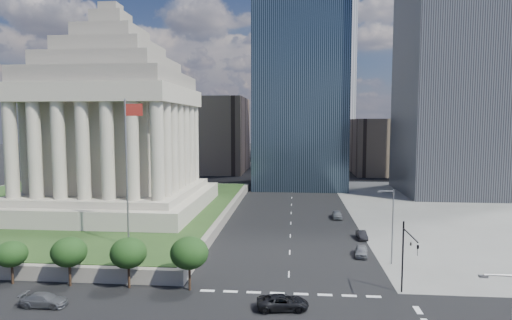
# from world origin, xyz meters

# --- Properties ---
(ground) EXTENTS (500.00, 500.00, 0.00)m
(ground) POSITION_xyz_m (0.00, 100.00, 0.00)
(ground) COLOR black
(ground) RESTS_ON ground
(plaza_terrace) EXTENTS (66.00, 70.00, 1.80)m
(plaza_terrace) POSITION_xyz_m (-45.00, 50.00, 0.90)
(plaza_terrace) COLOR slate
(plaza_terrace) RESTS_ON ground
(plaza_lawn) EXTENTS (64.00, 68.00, 0.10)m
(plaza_lawn) POSITION_xyz_m (-45.00, 50.00, 1.85)
(plaza_lawn) COLOR #243E19
(plaza_lawn) RESTS_ON plaza_terrace
(war_memorial) EXTENTS (34.00, 34.00, 39.00)m
(war_memorial) POSITION_xyz_m (-34.00, 48.00, 21.40)
(war_memorial) COLOR #A59E8A
(war_memorial) RESTS_ON plaza_lawn
(flagpole) EXTENTS (2.52, 0.24, 20.00)m
(flagpole) POSITION_xyz_m (-21.83, 24.00, 13.11)
(flagpole) COLOR slate
(flagpole) RESTS_ON plaza_lawn
(midrise_glass) EXTENTS (26.00, 26.00, 60.00)m
(midrise_glass) POSITION_xyz_m (2.00, 95.00, 30.00)
(midrise_glass) COLOR black
(midrise_glass) RESTS_ON ground
(highrise_ne) EXTENTS (26.00, 28.00, 100.00)m
(highrise_ne) POSITION_xyz_m (42.00, 85.00, 50.00)
(highrise_ne) COLOR black
(highrise_ne) RESTS_ON ground
(building_filler_ne) EXTENTS (20.00, 30.00, 20.00)m
(building_filler_ne) POSITION_xyz_m (32.00, 130.00, 10.00)
(building_filler_ne) COLOR brown
(building_filler_ne) RESTS_ON ground
(building_filler_nw) EXTENTS (24.00, 30.00, 28.00)m
(building_filler_nw) POSITION_xyz_m (-30.00, 130.00, 14.00)
(building_filler_nw) COLOR brown
(building_filler_nw) RESTS_ON ground
(traffic_signal_ne) EXTENTS (0.30, 5.74, 8.00)m
(traffic_signal_ne) POSITION_xyz_m (12.50, 13.70, 5.25)
(traffic_signal_ne) COLOR black
(traffic_signal_ne) RESTS_ON ground
(street_lamp_north) EXTENTS (2.13, 0.22, 10.00)m
(street_lamp_north) POSITION_xyz_m (13.33, 25.00, 5.66)
(street_lamp_north) COLOR slate
(street_lamp_north) RESTS_ON ground
(pickup_truck) EXTENTS (5.50, 3.05, 1.45)m
(pickup_truck) POSITION_xyz_m (-0.50, 10.00, 0.73)
(pickup_truck) COLOR black
(pickup_truck) RESTS_ON ground
(suv_grey) EXTENTS (4.75, 2.00, 1.37)m
(suv_grey) POSITION_xyz_m (-24.77, 8.50, 0.68)
(suv_grey) COLOR #4D4F54
(suv_grey) RESTS_ON ground
(parked_sedan_near) EXTENTS (2.35, 4.47, 1.45)m
(parked_sedan_near) POSITION_xyz_m (10.06, 28.27, 0.73)
(parked_sedan_near) COLOR gray
(parked_sedan_near) RESTS_ON ground
(parked_sedan_mid) EXTENTS (3.97, 1.52, 1.29)m
(parked_sedan_mid) POSITION_xyz_m (11.50, 37.19, 0.65)
(parked_sedan_mid) COLOR black
(parked_sedan_mid) RESTS_ON ground
(parked_sedan_far) EXTENTS (2.01, 4.68, 1.58)m
(parked_sedan_far) POSITION_xyz_m (9.00, 51.85, 0.79)
(parked_sedan_far) COLOR slate
(parked_sedan_far) RESTS_ON ground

